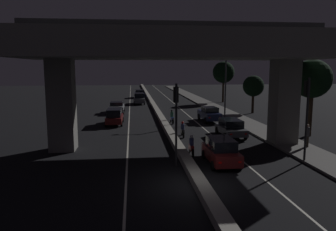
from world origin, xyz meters
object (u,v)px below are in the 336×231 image
Objects in this scene: car_grey_second at (231,127)px; pedestrian_on_sidewalk at (307,135)px; traffic_light_right_of_median at (307,105)px; car_dark_red_lead at (221,151)px; car_grey_third_oncoming at (139,98)px; car_dark_blue_third at (209,114)px; car_dark_red_lead_oncoming at (114,116)px; motorcycle_blue_filtering_far at (172,118)px; street_lamp at (222,79)px; car_silver_second_oncoming at (117,107)px; motorcycle_red_filtering_near at (191,146)px; motorcycle_black_filtering_mid at (183,130)px; traffic_light_left_of_median at (176,111)px; car_dark_blue_fourth_oncoming at (139,94)px.

pedestrian_on_sidewalk is (4.30, -5.18, 0.24)m from car_grey_second.
traffic_light_right_of_median is 6.15m from car_dark_red_lead.
traffic_light_right_of_median is 1.23× the size of car_grey_third_oncoming.
car_dark_red_lead is 0.88× the size of car_dark_blue_third.
car_dark_red_lead_oncoming is at bearing 91.99° from car_dark_blue_third.
car_grey_second reaches higher than motorcycle_blue_filtering_far.
street_lamp is 1.72× the size of car_silver_second_oncoming.
traffic_light_right_of_median is 2.89× the size of motorcycle_blue_filtering_far.
traffic_light_right_of_median is at bearing -89.04° from street_lamp.
car_dark_red_lead_oncoming is 2.54× the size of motorcycle_red_filtering_near.
car_grey_third_oncoming is (-7.53, 27.33, 0.13)m from car_grey_second.
car_grey_second is 12.89m from car_dark_red_lead_oncoming.
motorcycle_black_filtering_mid is at bearing 127.23° from traffic_light_right_of_median.
car_dark_blue_third is 2.67× the size of motorcycle_red_filtering_near.
car_dark_blue_third is 2.56× the size of motorcycle_black_filtering_mid.
car_grey_third_oncoming reaches higher than motorcycle_black_filtering_mid.
pedestrian_on_sidewalk is (15.09, -21.76, 0.27)m from car_silver_second_oncoming.
pedestrian_on_sidewalk is at bearing 58.16° from traffic_light_right_of_median.
car_grey_third_oncoming is at bearing 172.36° from car_dark_red_lead_oncoming.
traffic_light_right_of_median reaches higher than car_dark_blue_third.
street_lamp is 15.91m from pedestrian_on_sidewalk.
motorcycle_black_filtering_mid is (-6.27, -9.91, -4.13)m from street_lamp.
car_grey_second is 2.51× the size of motorcycle_black_filtering_mid.
car_dark_blue_third is 14.03m from pedestrian_on_sidewalk.
traffic_light_left_of_median is 1.14× the size of car_dark_blue_third.
car_dark_red_lead reaches higher than motorcycle_black_filtering_mid.
car_dark_blue_fourth_oncoming is at bearing 175.00° from car_dark_red_lead_oncoming.
car_dark_blue_third is 2.59× the size of pedestrian_on_sidewalk.
car_dark_red_lead is at bearing 17.46° from car_silver_second_oncoming.
car_dark_blue_fourth_oncoming is at bearing 0.95° from motorcycle_blue_filtering_far.
motorcycle_blue_filtering_far is (0.20, 13.10, 0.03)m from motorcycle_red_filtering_near.
traffic_light_right_of_median is 48.41m from car_dark_blue_fourth_oncoming.
car_dark_red_lead_oncoming is 31.83m from car_dark_blue_fourth_oncoming.
motorcycle_blue_filtering_far is (-4.39, 7.39, -0.17)m from car_grey_second.
car_grey_second is 28.35m from car_grey_third_oncoming.
car_dark_blue_third is 1.05× the size of car_dark_red_lead_oncoming.
motorcycle_red_filtering_near is (-4.60, -13.88, -0.26)m from car_dark_blue_third.
pedestrian_on_sidewalk is (8.89, 0.53, 0.45)m from motorcycle_red_filtering_near.
car_dark_blue_third is 13.68m from car_silver_second_oncoming.
car_silver_second_oncoming is (-10.79, 16.58, -0.03)m from car_grey_second.
car_dark_red_lead reaches higher than motorcycle_blue_filtering_far.
traffic_light_left_of_median is 47.48m from car_dark_blue_fourth_oncoming.
traffic_light_right_of_median reaches higher than pedestrian_on_sidewalk.
motorcycle_black_filtering_mid is 10.17m from pedestrian_on_sidewalk.
traffic_light_right_of_median is 1.19× the size of car_silver_second_oncoming.
car_grey_third_oncoming is at bearing 163.53° from car_silver_second_oncoming.
car_grey_second is (-2.27, 8.45, -2.91)m from traffic_light_right_of_median.
street_lamp is 14.83m from car_silver_second_oncoming.
motorcycle_blue_filtering_far reaches higher than motorcycle_red_filtering_near.
car_dark_blue_fourth_oncoming is at bearing 5.00° from car_dark_red_lead.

